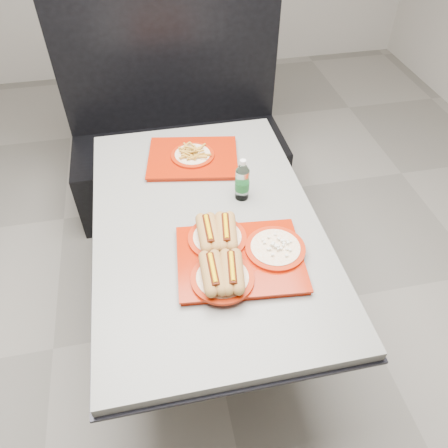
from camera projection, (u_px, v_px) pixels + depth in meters
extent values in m
plane|color=gray|center=(210.00, 321.00, 2.30)|extent=(6.00, 6.00, 0.00)
cylinder|color=black|center=(210.00, 319.00, 2.28)|extent=(0.52, 0.52, 0.05)
cylinder|color=black|center=(208.00, 276.00, 2.03)|extent=(0.11, 0.11, 0.66)
cube|color=black|center=(206.00, 227.00, 1.81)|extent=(0.92, 1.42, 0.01)
cube|color=gray|center=(206.00, 223.00, 1.79)|extent=(0.90, 1.40, 0.04)
cube|color=black|center=(182.00, 171.00, 2.85)|extent=(1.30, 0.55, 0.45)
cube|color=black|center=(170.00, 70.00, 2.62)|extent=(1.30, 0.10, 1.10)
cube|color=#9A1904|center=(240.00, 260.00, 1.61)|extent=(0.48, 0.39, 0.02)
cube|color=#9A1904|center=(240.00, 258.00, 1.60)|extent=(0.49, 0.40, 0.01)
cylinder|color=#A31E05|center=(222.00, 278.00, 1.52)|extent=(0.22, 0.22, 0.01)
cylinder|color=white|center=(222.00, 277.00, 1.51)|extent=(0.18, 0.18, 0.00)
cylinder|color=#A31E05|center=(217.00, 238.00, 1.66)|extent=(0.22, 0.22, 0.01)
cylinder|color=white|center=(217.00, 237.00, 1.65)|extent=(0.18, 0.18, 0.00)
cylinder|color=#A31E05|center=(275.00, 248.00, 1.62)|extent=(0.22, 0.22, 0.01)
cylinder|color=white|center=(275.00, 247.00, 1.61)|extent=(0.18, 0.18, 0.00)
cube|color=#9A1904|center=(193.00, 159.00, 2.05)|extent=(0.45, 0.38, 0.02)
cube|color=#9A1904|center=(193.00, 157.00, 2.05)|extent=(0.46, 0.39, 0.01)
cylinder|color=#A31E05|center=(193.00, 155.00, 2.04)|extent=(0.20, 0.20, 0.01)
cylinder|color=white|center=(193.00, 154.00, 2.04)|extent=(0.17, 0.17, 0.00)
cylinder|color=silver|center=(242.00, 184.00, 1.82)|extent=(0.06, 0.06, 0.14)
cylinder|color=#165822|center=(242.00, 185.00, 1.83)|extent=(0.06, 0.06, 0.04)
cone|color=silver|center=(243.00, 167.00, 1.76)|extent=(0.06, 0.06, 0.03)
cylinder|color=silver|center=(243.00, 162.00, 1.74)|extent=(0.02, 0.02, 0.02)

